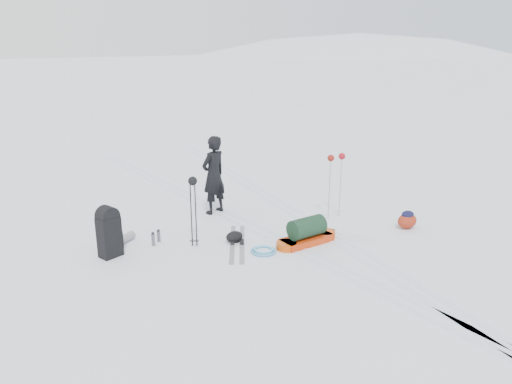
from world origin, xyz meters
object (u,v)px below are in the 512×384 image
(pulk_sled, at_px, (307,233))
(ski_poles_black, at_px, (193,190))
(skier, at_px, (214,175))
(expedition_rucksack, at_px, (111,232))

(pulk_sled, relative_size, ski_poles_black, 1.00)
(pulk_sled, height_order, ski_poles_black, ski_poles_black)
(skier, relative_size, expedition_rucksack, 1.84)
(skier, xyz_separation_m, expedition_rucksack, (-2.69, -1.02, -0.44))
(skier, height_order, expedition_rucksack, skier)
(pulk_sled, bearing_deg, ski_poles_black, 148.70)
(skier, xyz_separation_m, ski_poles_black, (-1.23, -1.48, 0.24))
(expedition_rucksack, bearing_deg, pulk_sled, -41.66)
(expedition_rucksack, xyz_separation_m, ski_poles_black, (1.46, -0.46, 0.69))
(skier, distance_m, pulk_sled, 2.72)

